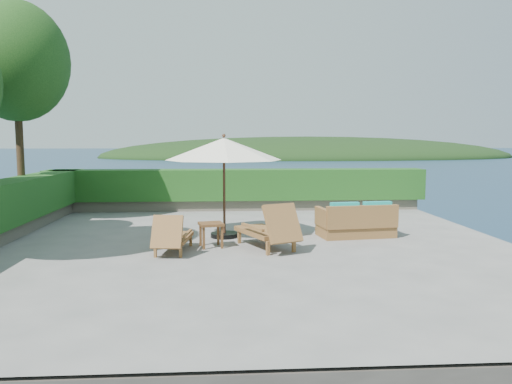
{
  "coord_description": "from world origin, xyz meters",
  "views": [
    {
      "loc": [
        -0.45,
        -10.83,
        2.32
      ],
      "look_at": [
        0.3,
        0.8,
        1.1
      ],
      "focal_mm": 35.0,
      "sensor_mm": 36.0,
      "label": 1
    }
  ],
  "objects": [
    {
      "name": "tree_far",
      "position": [
        -6.0,
        3.2,
        4.4
      ],
      "size": [
        2.8,
        2.8,
        6.03
      ],
      "color": "#3E2C17",
      "rests_on": "ground"
    },
    {
      "name": "offshore_island",
      "position": [
        25.0,
        140.0,
        -3.0
      ],
      "size": [
        126.0,
        57.6,
        12.6
      ],
      "primitive_type": "ellipsoid",
      "color": "black",
      "rests_on": "ocean"
    },
    {
      "name": "patio_umbrella",
      "position": [
        -0.45,
        0.96,
        2.08
      ],
      "size": [
        2.93,
        2.93,
        2.46
      ],
      "rotation": [
        0.0,
        0.0,
        0.07
      ],
      "color": "black",
      "rests_on": "ground"
    },
    {
      "name": "wicker_loveseat",
      "position": [
        2.72,
        0.81,
        0.34
      ],
      "size": [
        1.89,
        1.13,
        0.87
      ],
      "rotation": [
        0.0,
        0.0,
        0.13
      ],
      "color": "brown",
      "rests_on": "ground"
    },
    {
      "name": "ocean",
      "position": [
        0.0,
        0.0,
        -3.0
      ],
      "size": [
        600.0,
        600.0,
        0.0
      ],
      "primitive_type": "plane",
      "color": "#142740",
      "rests_on": "ground"
    },
    {
      "name": "lounge_right",
      "position": [
        0.5,
        -0.41,
        0.43
      ],
      "size": [
        1.39,
        1.91,
        1.02
      ],
      "rotation": [
        0.0,
        0.0,
        0.42
      ],
      "color": "brown",
      "rests_on": "ground"
    },
    {
      "name": "foundation",
      "position": [
        0.0,
        0.0,
        -1.55
      ],
      "size": [
        12.0,
        12.0,
        3.0
      ],
      "primitive_type": "cube",
      "color": "#595147",
      "rests_on": "ocean"
    },
    {
      "name": "ground",
      "position": [
        0.0,
        0.0,
        0.0
      ],
      "size": [
        12.0,
        12.0,
        0.0
      ],
      "primitive_type": "plane",
      "color": "gray",
      "rests_on": "ground"
    },
    {
      "name": "side_table",
      "position": [
        -0.74,
        -0.15,
        0.44
      ],
      "size": [
        0.6,
        0.6,
        0.54
      ],
      "rotation": [
        0.0,
        0.0,
        0.22
      ],
      "color": "brown",
      "rests_on": "ground"
    },
    {
      "name": "hedge_far",
      "position": [
        0.0,
        5.6,
        0.85
      ],
      "size": [
        12.4,
        0.9,
        1.0
      ],
      "primitive_type": "cube",
      "color": "#224B15",
      "rests_on": "planter_wall_far"
    },
    {
      "name": "planter_wall_far",
      "position": [
        0.0,
        5.6,
        0.18
      ],
      "size": [
        12.0,
        0.6,
        0.36
      ],
      "primitive_type": "cube",
      "color": "#696354",
      "rests_on": "ground"
    },
    {
      "name": "lounge_left",
      "position": [
        -1.52,
        -0.65,
        0.35
      ],
      "size": [
        0.76,
        1.52,
        0.84
      ],
      "rotation": [
        0.0,
        0.0,
        -0.12
      ],
      "color": "brown",
      "rests_on": "ground"
    }
  ]
}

